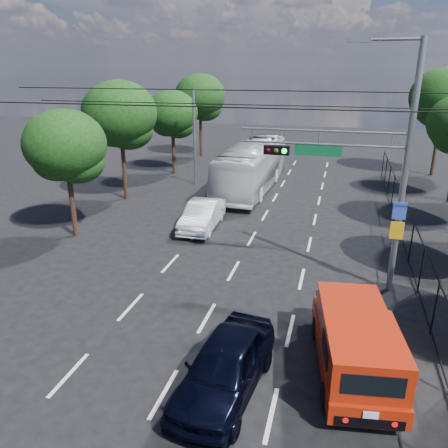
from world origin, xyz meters
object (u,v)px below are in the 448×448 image
(red_pickup, at_px, (355,342))
(white_bus, at_px, (253,166))
(signal_mast, at_px, (372,160))
(white_van, at_px, (202,215))
(navy_hatchback, at_px, (225,366))

(red_pickup, bearing_deg, white_bus, 109.76)
(signal_mast, relative_size, white_van, 2.07)
(red_pickup, distance_m, white_van, 13.30)
(white_bus, bearing_deg, navy_hatchback, -78.63)
(signal_mast, xyz_separation_m, navy_hatchback, (-3.69, -7.42, -4.45))
(navy_hatchback, distance_m, white_van, 13.12)
(signal_mast, bearing_deg, white_bus, 117.86)
(white_bus, xyz_separation_m, white_van, (-1.00, -8.91, -0.94))
(navy_hatchback, bearing_deg, red_pickup, 32.72)
(red_pickup, relative_size, white_van, 1.22)
(navy_hatchback, xyz_separation_m, white_bus, (-3.60, 21.21, 0.90))
(white_bus, relative_size, white_van, 2.66)
(signal_mast, relative_size, navy_hatchback, 2.04)
(signal_mast, height_order, white_bus, signal_mast)
(signal_mast, height_order, navy_hatchback, signal_mast)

